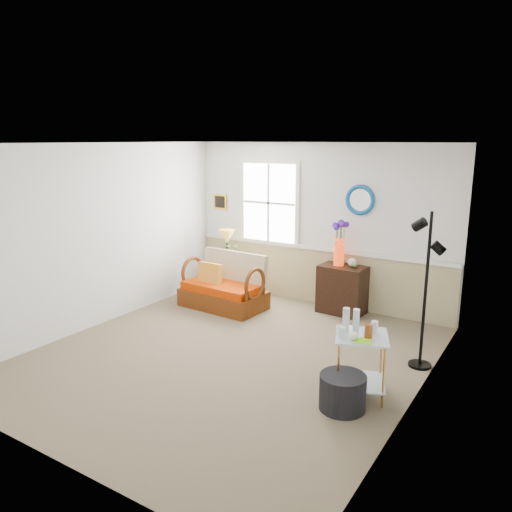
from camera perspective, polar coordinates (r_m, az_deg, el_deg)
The scene contains 19 objects.
floor at distance 6.39m, azimuth -3.03°, elevation -11.27°, with size 4.50×5.00×0.01m, color #726450.
ceiling at distance 5.82m, azimuth -3.35°, elevation 12.74°, with size 4.50×5.00×0.01m, color white.
walls at distance 5.97m, azimuth -3.19°, elevation 0.17°, with size 4.51×5.01×2.60m.
wainscot at distance 8.26m, azimuth 6.86°, elevation -2.29°, with size 4.46×0.02×0.90m, color tan.
chair_rail at distance 8.14m, azimuth 6.92°, elevation 0.88°, with size 4.46×0.04×0.06m, color white.
window at distance 8.44m, azimuth 1.49°, elevation 6.09°, with size 1.14×0.06×1.44m, color white, non-canonical shape.
picture at distance 9.02m, azimuth -4.09°, elevation 6.20°, with size 0.28×0.03×0.28m, color #B7941C.
mirror at distance 7.75m, azimuth 11.83°, elevation 6.30°, with size 0.47×0.47×0.07m, color #186DA3.
loveseat at distance 7.99m, azimuth -3.79°, elevation -2.88°, with size 1.33×0.75×0.87m, color #521F0C, non-canonical shape.
throw_pillow at distance 8.05m, azimuth -5.31°, elevation -2.32°, with size 0.43×0.11×0.43m, color orange, non-canonical shape.
lamp_stand at distance 8.87m, azimuth -3.33°, elevation -2.16°, with size 0.34×0.34×0.60m, color black, non-canonical shape.
table_lamp at distance 8.71m, azimuth -3.33°, elevation 1.33°, with size 0.29×0.29×0.52m, color gold, non-canonical shape.
potted_plant at distance 8.68m, azimuth -2.71°, elevation 0.40°, with size 0.30×0.33×0.26m, color #5E8444.
cabinet at distance 7.86m, azimuth 9.82°, elevation -3.79°, with size 0.70×0.45×0.75m, color black, non-canonical shape.
flower_vase at distance 7.73m, azimuth 9.52°, elevation 1.44°, with size 0.20×0.20×0.69m, color red, non-canonical shape.
side_table at distance 5.45m, azimuth 11.83°, elevation -12.13°, with size 0.53×0.53×0.67m, color #B58432, non-canonical shape.
tabletop_items at distance 5.27m, azimuth 11.61°, elevation -7.60°, with size 0.42×0.42×0.25m, color silver, non-canonical shape.
floor_lamp at distance 6.09m, azimuth 18.80°, elevation -3.86°, with size 0.27×0.27×1.86m, color black, non-canonical shape.
ottoman at distance 5.24m, azimuth 9.86°, elevation -15.07°, with size 0.47×0.47×0.36m, color black.
Camera 1 is at (3.37, -4.74, 2.64)m, focal length 35.00 mm.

